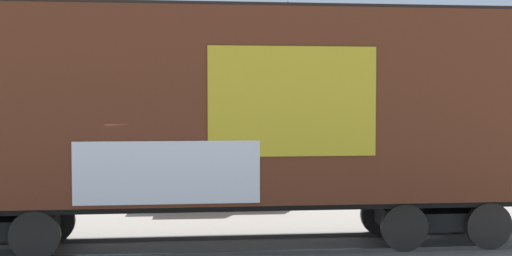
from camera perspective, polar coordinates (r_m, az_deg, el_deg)
The scene contains 6 objects.
ground_plane at distance 12.67m, azimuth -7.31°, elevation -10.78°, with size 260.00×260.00×0.00m, color gray.
track at distance 12.73m, azimuth -6.93°, elevation -10.54°, with size 59.96×5.82×0.08m.
freight_car at distance 12.41m, azimuth -3.00°, elevation 1.64°, with size 13.80×3.71×4.81m.
hillside at distance 80.00m, azimuth -9.73°, elevation 3.93°, with size 133.28×31.87×14.48m.
parked_car_tan at distance 17.65m, azimuth -3.54°, elevation -4.21°, with size 4.15×2.25×1.72m.
parked_car_red at distance 19.68m, azimuth 14.68°, elevation -3.68°, with size 4.15×2.02×1.65m.
Camera 1 is at (-0.58, -12.32, 2.92)m, focal length 44.34 mm.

